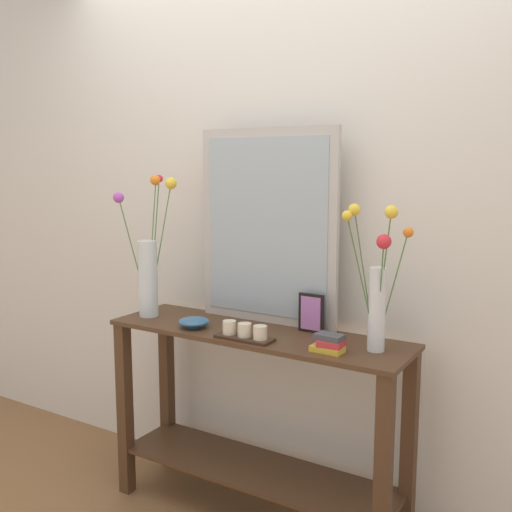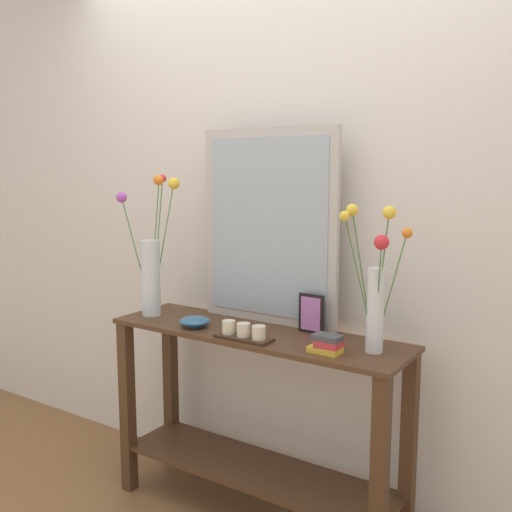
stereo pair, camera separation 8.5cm
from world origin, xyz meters
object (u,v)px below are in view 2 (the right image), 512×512
object	(u,v)px
mirror_leaning	(268,227)
tall_vase_left	(151,266)
candle_tray	(244,333)
vase_right	(376,289)
picture_frame_small	(311,314)
decorative_bowl	(195,321)
console_table	(256,406)
book_stack	(327,344)

from	to	relation	value
mirror_leaning	tall_vase_left	xyz separation A→B (m)	(-0.53, -0.19, -0.19)
mirror_leaning	candle_tray	xyz separation A→B (m)	(0.06, -0.28, -0.40)
vase_right	picture_frame_small	size ratio (longest dim) A/B	3.38
candle_tray	decorative_bowl	size ratio (longest dim) A/B	1.81
tall_vase_left	picture_frame_small	size ratio (longest dim) A/B	3.95
decorative_bowl	picture_frame_small	bearing A→B (deg)	22.93
console_table	tall_vase_left	world-z (taller)	tall_vase_left
vase_right	candle_tray	bearing A→B (deg)	-165.85
candle_tray	vase_right	bearing A→B (deg)	14.15
mirror_leaning	vase_right	world-z (taller)	mirror_leaning
tall_vase_left	decorative_bowl	size ratio (longest dim) A/B	4.87
candle_tray	book_stack	size ratio (longest dim) A/B	1.97
console_table	decorative_bowl	xyz separation A→B (m)	(-0.26, -0.09, 0.36)
candle_tray	book_stack	bearing A→B (deg)	4.81
book_stack	decorative_bowl	bearing A→B (deg)	179.49
tall_vase_left	picture_frame_small	bearing A→B (deg)	10.37
console_table	book_stack	distance (m)	0.54
console_table	picture_frame_small	world-z (taller)	picture_frame_small
candle_tray	decorative_bowl	world-z (taller)	candle_tray
candle_tray	decorative_bowl	distance (m)	0.29
mirror_leaning	tall_vase_left	size ratio (longest dim) A/B	1.31
mirror_leaning	candle_tray	world-z (taller)	mirror_leaning
console_table	candle_tray	world-z (taller)	candle_tray
mirror_leaning	picture_frame_small	distance (m)	0.43
decorative_bowl	candle_tray	bearing A→B (deg)	-7.23
candle_tray	book_stack	xyz separation A→B (m)	(0.36, 0.03, 0.00)
console_table	tall_vase_left	distance (m)	0.81
console_table	tall_vase_left	bearing A→B (deg)	-176.84
book_stack	tall_vase_left	bearing A→B (deg)	176.23
console_table	vase_right	size ratio (longest dim) A/B	2.38
vase_right	book_stack	distance (m)	0.27
vase_right	decorative_bowl	bearing A→B (deg)	-173.38
vase_right	book_stack	world-z (taller)	vase_right
vase_right	mirror_leaning	bearing A→B (deg)	164.75
picture_frame_small	book_stack	xyz separation A→B (m)	(0.18, -0.20, -0.05)
console_table	decorative_bowl	distance (m)	0.46
console_table	vase_right	bearing A→B (deg)	0.41
picture_frame_small	book_stack	distance (m)	0.27
picture_frame_small	decorative_bowl	world-z (taller)	picture_frame_small
console_table	picture_frame_small	size ratio (longest dim) A/B	8.04
tall_vase_left	vase_right	bearing A→B (deg)	1.83
vase_right	picture_frame_small	world-z (taller)	vase_right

